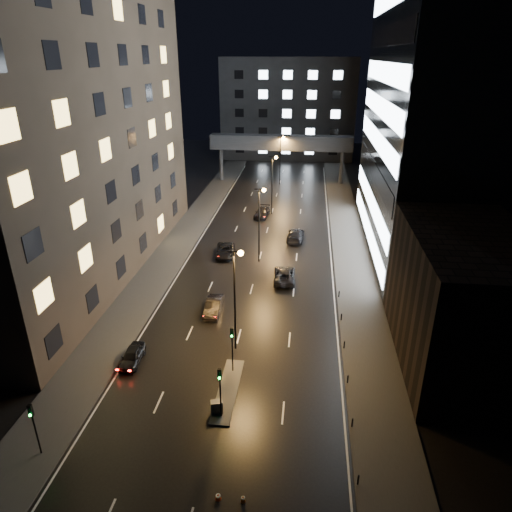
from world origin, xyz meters
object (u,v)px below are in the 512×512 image
Objects in this scene: car_away_d at (262,213)px; car_toward_a at (284,275)px; car_away_c at (225,251)px; car_away_a at (132,356)px; car_toward_b at (296,235)px; utility_cabinet at (217,407)px; car_away_b at (213,306)px.

car_toward_a is (5.24, -23.66, 0.01)m from car_away_d.
car_away_a is at bearing -106.12° from car_away_c.
car_away_d reaches higher than car_away_a.
car_away_c is 17.29m from car_away_d.
car_toward_a is 0.96× the size of car_toward_b.
utility_cabinet is at bearing 86.47° from car_toward_b.
car_away_d reaches higher than utility_cabinet.
car_away_c is 10.90m from car_toward_a.
car_away_d is at bearing 85.46° from car_away_b.
car_away_c is 0.93× the size of car_toward_b.
car_away_b is 4.27× the size of utility_cabinet.
car_toward_b reaches higher than car_away_b.
utility_cabinet is (3.31, -14.96, -0.07)m from car_away_b.
car_away_d is at bearing -55.12° from car_toward_b.
car_away_c reaches higher than utility_cabinet.
car_away_b is 0.87× the size of car_away_d.
car_away_c is 5.01× the size of utility_cabinet.
car_away_d is 47.09m from utility_cabinet.
car_away_b reaches higher than car_away_a.
car_away_a is 34.29m from car_toward_b.
utility_cabinet is at bearing -81.86° from car_away_d.
car_away_a is 42.24m from car_away_d.
car_toward_a is 23.72m from utility_cabinet.
car_away_a is 0.75× the size of car_away_c.
car_toward_a is 13.62m from car_toward_b.
car_away_a is 0.88× the size of car_away_b.
car_away_d is at bearing 72.08° from car_away_c.
car_away_c is at bearing 39.79° from car_toward_b.
car_away_d is (7.43, 41.58, 0.08)m from car_away_a.
car_away_b is 0.85× the size of car_away_c.
utility_cabinet is at bearing -87.74° from car_away_c.
car_away_b is 11.07m from car_toward_a.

